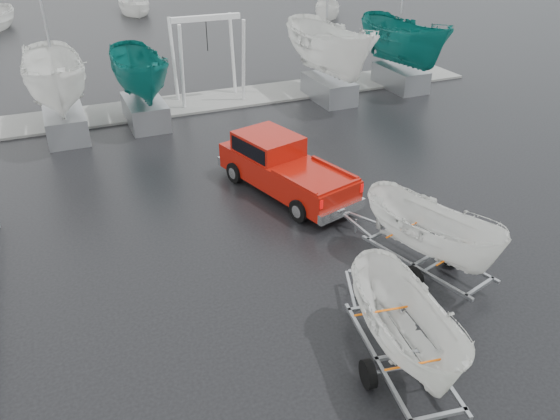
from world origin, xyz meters
The scene contains 12 objects.
ground_plane centered at (0.00, 0.00, 0.00)m, with size 120.00×120.00×0.00m, color black.
dock centered at (0.00, 13.00, 0.05)m, with size 30.00×3.00×0.12m, color gray.
pickup_truck centered at (0.14, 2.92, 0.95)m, with size 3.24×5.75×1.81m.
trailer_hitched centered at (1.80, -3.07, 2.54)m, with size 2.10×3.78×4.67m.
trailer_parked centered at (-0.85, -5.78, 2.45)m, with size 1.85×3.74×4.50m.
boat_hoist centered at (0.70, 13.00, 2.67)m, with size 3.30×2.18×4.12m.
keelboat_0 centered at (-6.22, 11.00, 3.91)m, with size 2.46×3.20×10.63m.
keelboat_1 centered at (-2.84, 11.20, 3.45)m, with size 2.19×3.20×6.93m.
keelboat_2 centered at (6.22, 11.00, 4.33)m, with size 2.72×3.20×10.90m.
keelboat_3 centered at (10.64, 11.30, 4.07)m, with size 2.56×3.20×10.73m.
moored_boat_1 centered at (1.60, 39.64, 0.00)m, with size 2.53×2.59×11.31m.
moored_boat_2 centered at (16.70, 31.21, 0.01)m, with size 2.89×2.91×10.81m.
Camera 1 is at (-6.47, -12.50, 8.67)m, focal length 35.00 mm.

